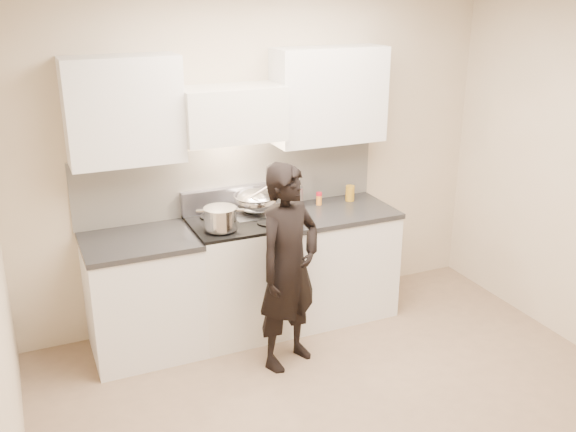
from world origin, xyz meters
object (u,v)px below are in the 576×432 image
Objects in this scene: counter_right at (334,260)px; utensil_crock at (296,196)px; stove at (241,276)px; person at (289,267)px; wok at (256,201)px.

utensil_crock is (-0.27, 0.19, 0.56)m from counter_right.
counter_right is (0.83, 0.00, -0.01)m from stove.
utensil_crock is (0.55, 0.19, 0.54)m from stove.
person reaches higher than utensil_crock.
wok reaches higher than counter_right.
wok is (0.17, 0.09, 0.58)m from stove.
person reaches higher than stove.
utensil_crock is 0.90m from person.
wok reaches higher than utensil_crock.
wok reaches higher than stove.
counter_right is 2.91× the size of utensil_crock.
person is at bearing -139.20° from counter_right.
person is at bearing -117.51° from utensil_crock.
utensil_crock reaches higher than counter_right.
utensil_crock is at bearing 146.05° from counter_right.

